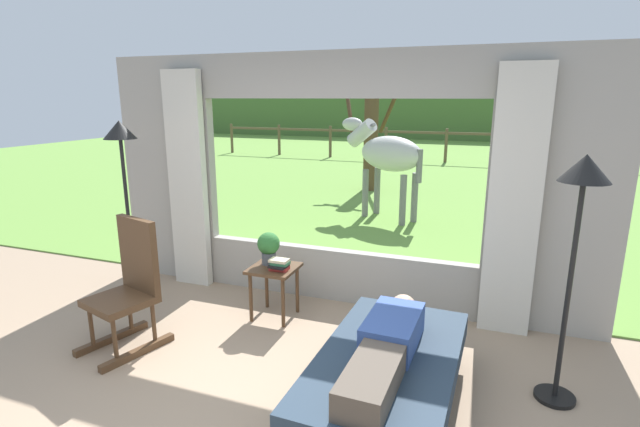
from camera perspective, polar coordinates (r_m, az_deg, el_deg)
The scene contains 16 objects.
back_wall_with_window at distance 4.81m, azimuth 1.90°, elevation 3.54°, with size 5.20×0.12×2.55m.
curtain_panel_left at distance 5.47m, azimuth -15.69°, elevation 3.76°, with size 0.44×0.10×2.40m, color beige.
curtain_panel_right at distance 4.45m, azimuth 22.39°, elevation 0.99°, with size 0.44×0.10×2.40m, color beige.
outdoor_pasture_lawn at distance 15.61m, azimuth 14.65°, elevation 5.71°, with size 36.00×21.68×0.02m, color olive.
distant_hill_ridge at distance 25.30m, azimuth 17.19°, elevation 11.23°, with size 36.00×2.00×2.40m, color #496A33.
recliner_sofa at distance 3.47m, azimuth 8.07°, elevation -19.41°, with size 0.95×1.73×0.42m.
reclining_person at distance 3.27m, azimuth 8.06°, elevation -15.42°, with size 0.36×1.43×0.22m.
rocking_chair at distance 4.39m, azimuth -21.98°, elevation -8.08°, with size 0.63×0.78×1.12m.
side_table at distance 4.64m, azimuth -5.57°, elevation -7.53°, with size 0.44×0.44×0.52m.
potted_plant at distance 4.63m, azimuth -6.23°, elevation -3.94°, with size 0.22×0.22×0.32m.
book_stack at distance 4.50m, azimuth -4.93°, elevation -6.18°, with size 0.18×0.16×0.11m.
floor_lamp_left at distance 5.11m, azimuth -22.78°, elevation 6.24°, with size 0.32×0.32×1.89m.
floor_lamp_right at distance 3.50m, azimuth 28.93°, elevation 0.76°, with size 0.32×0.32×1.76m.
horse at distance 8.28m, azimuth 8.09°, elevation 7.11°, with size 1.76×1.16×1.73m.
pasture_tree at distance 10.88m, azimuth 6.16°, elevation 9.34°, with size 1.42×1.40×2.75m.
pasture_fence_line at distance 16.07m, azimuth 15.02°, elevation 8.55°, with size 16.10×0.10×1.10m.
Camera 1 is at (1.49, -2.23, 2.12)m, focal length 26.49 mm.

